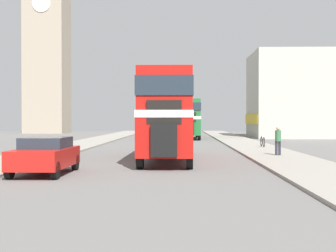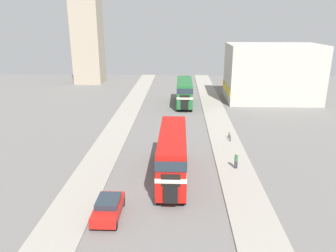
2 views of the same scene
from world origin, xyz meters
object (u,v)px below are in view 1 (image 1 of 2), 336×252
(bus_distant, at_px, (188,116))
(church_tower, at_px, (47,22))
(bicycle_on_pavement, at_px, (263,142))
(car_parked_near, at_px, (45,155))
(pedestrian_walking, at_px, (278,139))
(double_decker_bus, at_px, (168,110))

(bus_distant, relative_size, church_tower, 0.30)
(bus_distant, relative_size, bicycle_on_pavement, 5.73)
(bus_distant, height_order, car_parked_near, bus_distant)
(church_tower, bearing_deg, bicycle_on_pavement, -54.42)
(bus_distant, height_order, church_tower, church_tower)
(car_parked_near, xyz_separation_m, church_tower, (-15.39, 53.22, 16.16))
(pedestrian_walking, bearing_deg, car_parked_near, -141.72)
(bus_distant, distance_m, pedestrian_walking, 25.27)
(bus_distant, distance_m, car_parked_near, 33.63)
(pedestrian_walking, bearing_deg, church_tower, 119.97)
(bicycle_on_pavement, bearing_deg, double_decker_bus, -123.43)
(double_decker_bus, xyz_separation_m, bus_distant, (1.33, 26.70, -0.08))
(bus_distant, bearing_deg, pedestrian_walking, -79.29)
(bus_distant, bearing_deg, double_decker_bus, -92.86)
(double_decker_bus, distance_m, church_tower, 52.87)
(pedestrian_walking, height_order, church_tower, church_tower)
(bus_distant, xyz_separation_m, pedestrian_walking, (4.69, -24.78, -1.46))
(double_decker_bus, xyz_separation_m, church_tower, (-19.88, 46.84, 14.35))
(car_parked_near, bearing_deg, church_tower, 106.13)
(bus_distant, height_order, pedestrian_walking, bus_distant)
(car_parked_near, bearing_deg, double_decker_bus, 54.87)
(pedestrian_walking, bearing_deg, double_decker_bus, -162.36)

